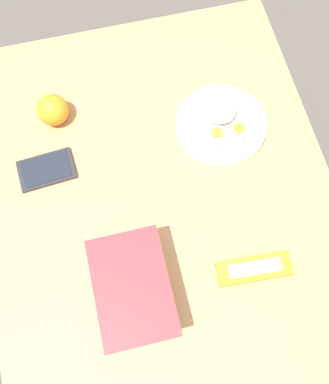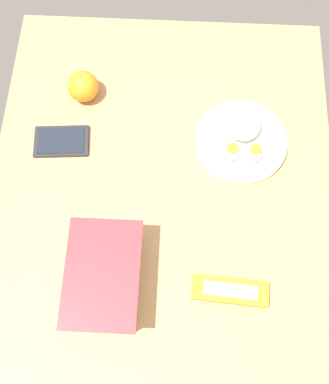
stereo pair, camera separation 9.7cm
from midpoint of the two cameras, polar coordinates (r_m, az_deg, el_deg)
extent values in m
plane|color=#4C4742|center=(1.69, -1.61, -10.46)|extent=(10.00, 10.00, 0.00)
cube|color=#AD7F51|center=(1.00, -2.66, -3.21)|extent=(1.06, 0.77, 0.03)
cylinder|color=#936C45|center=(1.57, 6.23, 11.71)|extent=(0.05, 0.05, 0.69)
cylinder|color=#936C45|center=(1.56, -18.03, 6.43)|extent=(0.05, 0.05, 0.69)
cube|color=white|center=(0.91, -7.08, -12.80)|extent=(0.20, 0.13, 0.09)
cube|color=beige|center=(0.93, -6.95, -12.95)|extent=(0.18, 0.12, 0.05)
cube|color=red|center=(0.86, -7.46, -12.34)|extent=(0.21, 0.14, 0.01)
ellipsoid|color=gray|center=(0.90, -6.62, -16.17)|extent=(0.04, 0.04, 0.03)
ellipsoid|color=gray|center=(0.92, -7.20, -9.38)|extent=(0.07, 0.06, 0.03)
sphere|color=orange|center=(1.10, -16.51, 9.65)|extent=(0.07, 0.07, 0.07)
cylinder|color=#4C662D|center=(1.07, -17.02, 10.58)|extent=(0.01, 0.01, 0.00)
cylinder|color=silver|center=(1.07, 4.63, 8.16)|extent=(0.21, 0.21, 0.02)
ellipsoid|color=white|center=(1.05, 4.37, 10.37)|extent=(0.09, 0.08, 0.05)
ellipsoid|color=white|center=(1.03, 6.65, 7.27)|extent=(0.05, 0.04, 0.03)
cylinder|color=#F4A823|center=(1.02, 6.76, 7.73)|extent=(0.03, 0.03, 0.01)
ellipsoid|color=white|center=(1.02, 3.91, 6.72)|extent=(0.05, 0.04, 0.03)
cylinder|color=#F4A823|center=(1.01, 3.98, 7.17)|extent=(0.03, 0.03, 0.01)
cube|color=orange|center=(0.96, 8.47, -10.02)|extent=(0.06, 0.16, 0.02)
cube|color=white|center=(0.95, 8.56, -9.91)|extent=(0.03, 0.11, 0.00)
cube|color=#232328|center=(1.07, -17.29, 2.37)|extent=(0.09, 0.13, 0.01)
cube|color=black|center=(1.06, -17.38, 2.49)|extent=(0.07, 0.11, 0.00)
camera|label=1|loc=(0.05, -92.89, -7.55)|focal=42.00mm
camera|label=2|loc=(0.05, 87.11, 7.55)|focal=42.00mm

